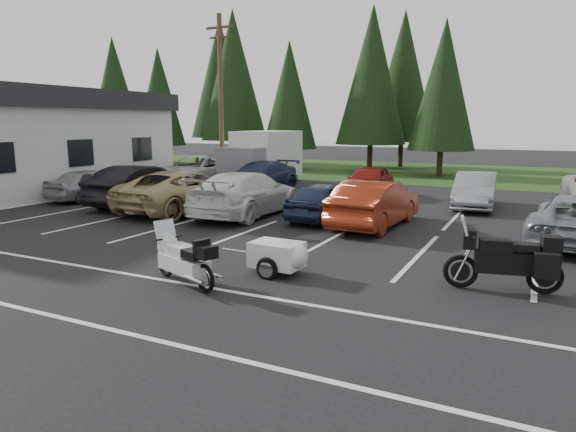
{
  "coord_description": "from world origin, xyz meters",
  "views": [
    {
      "loc": [
        5.85,
        -11.78,
        3.32
      ],
      "look_at": [
        0.25,
        -0.5,
        1.04
      ],
      "focal_mm": 32.0,
      "sensor_mm": 36.0,
      "label": 1
    }
  ],
  "objects_px": {
    "car_near_5": "(375,203)",
    "car_far_3": "(475,190)",
    "car_near_0": "(92,184)",
    "cargo_trailer": "(277,258)",
    "car_near_1": "(142,185)",
    "adventure_motorcycle": "(503,254)",
    "car_near_2": "(185,191)",
    "car_far_0": "(198,171)",
    "box_truck": "(258,158)",
    "car_far_2": "(369,182)",
    "utility_pole": "(221,97)",
    "car_near_3": "(247,194)",
    "car_near_4": "(324,201)",
    "car_far_1": "(260,177)",
    "touring_motorcycle": "(184,254)"
  },
  "relations": [
    {
      "from": "car_far_2",
      "to": "cargo_trailer",
      "type": "bearing_deg",
      "value": -85.13
    },
    {
      "from": "cargo_trailer",
      "to": "car_near_1",
      "type": "bearing_deg",
      "value": 149.41
    },
    {
      "from": "car_far_3",
      "to": "touring_motorcycle",
      "type": "xyz_separation_m",
      "value": [
        -4.21,
        -13.1,
        -0.06
      ]
    },
    {
      "from": "car_far_3",
      "to": "adventure_motorcycle",
      "type": "height_order",
      "value": "adventure_motorcycle"
    },
    {
      "from": "utility_pole",
      "to": "car_far_2",
      "type": "height_order",
      "value": "utility_pole"
    },
    {
      "from": "car_near_4",
      "to": "car_near_0",
      "type": "bearing_deg",
      "value": 1.21
    },
    {
      "from": "car_near_0",
      "to": "car_near_4",
      "type": "relative_size",
      "value": 1.05
    },
    {
      "from": "car_near_4",
      "to": "car_near_1",
      "type": "bearing_deg",
      "value": 3.68
    },
    {
      "from": "car_near_0",
      "to": "car_far_0",
      "type": "relative_size",
      "value": 0.68
    },
    {
      "from": "utility_pole",
      "to": "box_truck",
      "type": "height_order",
      "value": "utility_pole"
    },
    {
      "from": "car_far_3",
      "to": "adventure_motorcycle",
      "type": "relative_size",
      "value": 1.7
    },
    {
      "from": "car_near_0",
      "to": "car_far_3",
      "type": "height_order",
      "value": "car_near_0"
    },
    {
      "from": "utility_pole",
      "to": "car_near_4",
      "type": "distance_m",
      "value": 12.43
    },
    {
      "from": "car_far_0",
      "to": "car_far_1",
      "type": "distance_m",
      "value": 3.88
    },
    {
      "from": "car_far_2",
      "to": "box_truck",
      "type": "bearing_deg",
      "value": 159.95
    },
    {
      "from": "box_truck",
      "to": "car_far_1",
      "type": "bearing_deg",
      "value": -59.24
    },
    {
      "from": "car_near_0",
      "to": "adventure_motorcycle",
      "type": "bearing_deg",
      "value": 165.0
    },
    {
      "from": "car_near_3",
      "to": "car_far_3",
      "type": "relative_size",
      "value": 1.31
    },
    {
      "from": "car_near_5",
      "to": "car_far_2",
      "type": "distance_m",
      "value": 6.65
    },
    {
      "from": "car_far_2",
      "to": "car_far_0",
      "type": "bearing_deg",
      "value": 178.31
    },
    {
      "from": "box_truck",
      "to": "touring_motorcycle",
      "type": "bearing_deg",
      "value": -65.41
    },
    {
      "from": "car_far_0",
      "to": "car_far_2",
      "type": "distance_m",
      "value": 9.2
    },
    {
      "from": "car_near_4",
      "to": "car_far_0",
      "type": "relative_size",
      "value": 0.65
    },
    {
      "from": "car_near_5",
      "to": "touring_motorcycle",
      "type": "relative_size",
      "value": 1.99
    },
    {
      "from": "touring_motorcycle",
      "to": "car_far_1",
      "type": "bearing_deg",
      "value": 133.6
    },
    {
      "from": "car_near_4",
      "to": "car_far_2",
      "type": "height_order",
      "value": "car_far_2"
    },
    {
      "from": "car_near_5",
      "to": "car_far_3",
      "type": "bearing_deg",
      "value": -110.99
    },
    {
      "from": "cargo_trailer",
      "to": "car_near_2",
      "type": "bearing_deg",
      "value": 142.95
    },
    {
      "from": "car_near_5",
      "to": "car_near_1",
      "type": "bearing_deg",
      "value": 3.45
    },
    {
      "from": "car_far_0",
      "to": "car_far_3",
      "type": "height_order",
      "value": "car_far_0"
    },
    {
      "from": "utility_pole",
      "to": "car_near_3",
      "type": "height_order",
      "value": "utility_pole"
    },
    {
      "from": "adventure_motorcycle",
      "to": "car_far_1",
      "type": "bearing_deg",
      "value": 125.48
    },
    {
      "from": "car_near_1",
      "to": "car_near_4",
      "type": "bearing_deg",
      "value": -178.39
    },
    {
      "from": "car_near_1",
      "to": "touring_motorcycle",
      "type": "relative_size",
      "value": 2.16
    },
    {
      "from": "car_near_5",
      "to": "adventure_motorcycle",
      "type": "height_order",
      "value": "same"
    },
    {
      "from": "car_near_0",
      "to": "car_near_5",
      "type": "bearing_deg",
      "value": -178.49
    },
    {
      "from": "car_near_0",
      "to": "car_near_5",
      "type": "relative_size",
      "value": 0.89
    },
    {
      "from": "car_near_4",
      "to": "adventure_motorcycle",
      "type": "bearing_deg",
      "value": 138.19
    },
    {
      "from": "utility_pole",
      "to": "car_near_1",
      "type": "height_order",
      "value": "utility_pole"
    },
    {
      "from": "car_far_2",
      "to": "car_near_1",
      "type": "bearing_deg",
      "value": -143.91
    },
    {
      "from": "box_truck",
      "to": "adventure_motorcycle",
      "type": "height_order",
      "value": "box_truck"
    },
    {
      "from": "box_truck",
      "to": "adventure_motorcycle",
      "type": "relative_size",
      "value": 2.24
    },
    {
      "from": "car_near_3",
      "to": "car_far_1",
      "type": "distance_m",
      "value": 6.4
    },
    {
      "from": "car_near_3",
      "to": "adventure_motorcycle",
      "type": "bearing_deg",
      "value": 149.27
    },
    {
      "from": "utility_pole",
      "to": "car_near_4",
      "type": "xyz_separation_m",
      "value": [
        9.13,
        -7.4,
        -4.03
      ]
    },
    {
      "from": "utility_pole",
      "to": "car_near_1",
      "type": "bearing_deg",
      "value": -80.62
    },
    {
      "from": "box_truck",
      "to": "car_near_3",
      "type": "distance_m",
      "value": 9.45
    },
    {
      "from": "car_near_3",
      "to": "car_far_1",
      "type": "bearing_deg",
      "value": -65.71
    },
    {
      "from": "car_far_1",
      "to": "car_far_3",
      "type": "distance_m",
      "value": 9.98
    },
    {
      "from": "car_near_3",
      "to": "car_far_2",
      "type": "height_order",
      "value": "car_near_3"
    }
  ]
}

